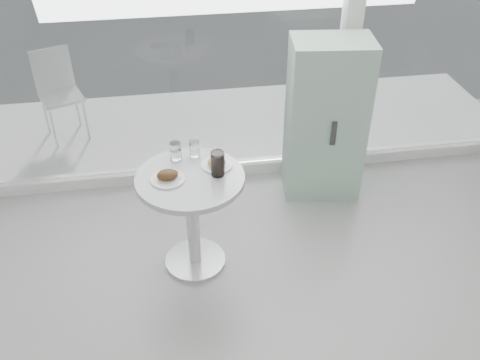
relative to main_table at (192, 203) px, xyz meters
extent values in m
cube|color=white|center=(0.50, 1.10, -0.50)|extent=(5.00, 0.12, 0.10)
cube|color=white|center=(1.40, 1.10, 0.95)|extent=(0.14, 0.14, 3.00)
cube|color=white|center=(-0.27, 1.10, 0.85)|extent=(3.21, 0.02, 2.60)
cube|color=white|center=(2.17, 1.10, 0.85)|extent=(1.41, 0.02, 2.60)
cylinder|color=silver|center=(0.00, 0.00, -0.54)|extent=(0.44, 0.44, 0.03)
cylinder|color=silver|center=(0.00, 0.00, -0.18)|extent=(0.09, 0.09, 0.70)
cylinder|color=white|center=(0.00, 0.00, 0.20)|extent=(0.72, 0.72, 0.04)
cube|color=white|center=(0.50, 1.90, -0.53)|extent=(5.60, 1.60, 0.05)
cube|color=#9AC5AB|center=(1.15, 0.76, 0.12)|extent=(0.66, 0.48, 1.34)
cube|color=#333333|center=(1.15, 0.54, 0.12)|extent=(0.04, 0.02, 0.20)
cylinder|color=silver|center=(-1.17, 1.71, -0.29)|extent=(0.02, 0.02, 0.41)
cylinder|color=silver|center=(-0.88, 1.83, -0.29)|extent=(0.02, 0.02, 0.41)
cylinder|color=silver|center=(-1.28, 2.01, -0.29)|extent=(0.02, 0.02, 0.41)
cylinder|color=silver|center=(-0.99, 2.12, -0.29)|extent=(0.02, 0.02, 0.41)
cube|color=silver|center=(-1.08, 1.92, -0.08)|extent=(0.47, 0.47, 0.03)
cube|color=silver|center=(-1.14, 2.08, 0.14)|extent=(0.35, 0.15, 0.41)
cylinder|color=white|center=(-0.14, -0.01, 0.23)|extent=(0.23, 0.23, 0.01)
cube|color=white|center=(-0.12, -0.02, 0.24)|extent=(0.15, 0.14, 0.00)
ellipsoid|color=#351F0E|center=(-0.14, -0.01, 0.26)|extent=(0.14, 0.11, 0.06)
ellipsoid|color=#351F0E|center=(-0.11, 0.01, 0.25)|extent=(0.07, 0.06, 0.04)
cylinder|color=white|center=(0.19, 0.10, 0.23)|extent=(0.21, 0.21, 0.01)
torus|color=#A37E4B|center=(0.19, 0.10, 0.25)|extent=(0.12, 0.12, 0.04)
cylinder|color=white|center=(-0.07, 0.22, 0.28)|extent=(0.08, 0.08, 0.13)
cylinder|color=white|center=(-0.07, 0.22, 0.26)|extent=(0.07, 0.07, 0.07)
cylinder|color=white|center=(0.05, 0.24, 0.28)|extent=(0.07, 0.07, 0.11)
cylinder|color=white|center=(0.05, 0.24, 0.25)|extent=(0.06, 0.06, 0.06)
cylinder|color=white|center=(0.18, -0.01, 0.31)|extent=(0.09, 0.09, 0.17)
cylinder|color=black|center=(0.18, -0.01, 0.30)|extent=(0.08, 0.08, 0.16)
camera|label=1|loc=(-0.12, -2.85, 2.24)|focal=40.00mm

